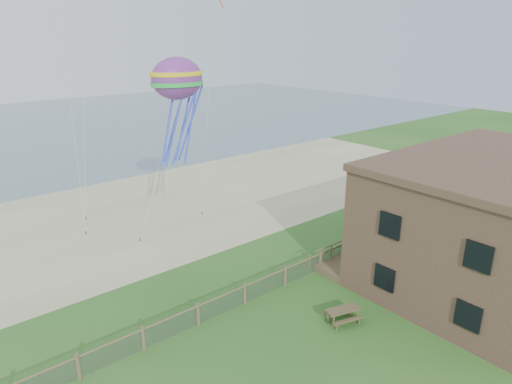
% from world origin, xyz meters
% --- Properties ---
extents(ground, '(160.00, 160.00, 0.00)m').
position_xyz_m(ground, '(0.00, 0.00, 0.00)').
color(ground, '#24591E').
rests_on(ground, ground).
extents(sand_beach, '(72.00, 20.00, 0.02)m').
position_xyz_m(sand_beach, '(0.00, 22.00, 0.00)').
color(sand_beach, tan).
rests_on(sand_beach, ground).
extents(chainlink_fence, '(36.20, 0.20, 1.25)m').
position_xyz_m(chainlink_fence, '(0.00, 6.00, 0.55)').
color(chainlink_fence, brown).
rests_on(chainlink_fence, ground).
extents(motel, '(15.00, 10.00, 7.00)m').
position_xyz_m(motel, '(13.00, -1.00, 3.50)').
color(motel, '#463025').
rests_on(motel, ground).
extents(motel_deck, '(15.00, 2.00, 0.50)m').
position_xyz_m(motel_deck, '(13.00, 5.00, 0.25)').
color(motel_deck, brown).
rests_on(motel_deck, ground).
extents(picnic_table, '(2.04, 1.75, 0.73)m').
position_xyz_m(picnic_table, '(2.81, 1.52, 0.37)').
color(picnic_table, brown).
rests_on(picnic_table, ground).
extents(octopus_kite, '(3.52, 2.53, 7.10)m').
position_xyz_m(octopus_kite, '(1.23, 14.06, 9.59)').
color(octopus_kite, '#D6214C').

